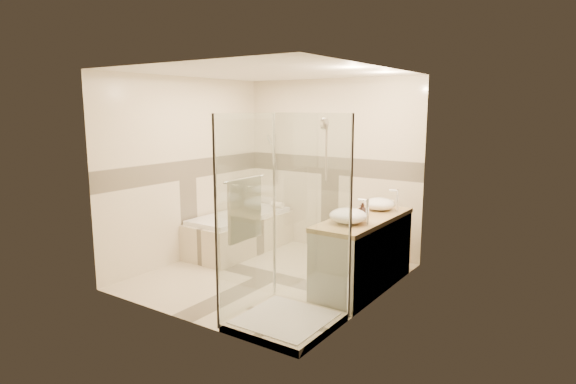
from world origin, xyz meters
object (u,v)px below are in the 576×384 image
Objects in this scene: amenity_bottle_a at (361,211)px; shower_enclosure at (280,272)px; vessel_sink_far at (348,216)px; amenity_bottle_b at (363,210)px; vessel_sink_near at (379,204)px; vanity at (363,253)px; bathtub at (240,230)px.

shower_enclosure is at bearing -102.57° from amenity_bottle_a.
vessel_sink_far and amenity_bottle_b have the same top height.
vessel_sink_near is (0.27, 1.74, 0.42)m from shower_enclosure.
amenity_bottle_b is at bearing 90.00° from vessel_sink_far.
vessel_sink_far is at bearing -93.11° from vanity.
vanity is at bearing 66.98° from amenity_bottle_a.
vanity is 0.79× the size of shower_enclosure.
vanity reaches higher than bathtub.
shower_enclosure is 12.42× the size of amenity_bottle_b.
shower_enclosure is at bearing -102.18° from amenity_bottle_b.
amenity_bottle_a is 0.89× the size of amenity_bottle_b.
vanity is 4.30× the size of vessel_sink_near.
amenity_bottle_a is (2.13, -0.40, 0.62)m from bathtub.
vanity is (2.15, -0.35, 0.12)m from bathtub.
bathtub is 10.35× the size of amenity_bottle_b.
amenity_bottle_b reaches higher than vessel_sink_near.
bathtub is 4.51× the size of vessel_sink_near.
vanity is 11.08× the size of amenity_bottle_a.
vessel_sink_near is (-0.02, 0.47, 0.50)m from vanity.
amenity_bottle_a is (0.00, 0.32, -0.01)m from vessel_sink_far.
bathtub is 2.25m from amenity_bottle_a.
amenity_bottle_a is at bearing 90.00° from vessel_sink_far.
bathtub is at bearing 161.39° from vessel_sink_far.
vessel_sink_far is (-0.02, -0.37, 0.51)m from vanity.
amenity_bottle_b is at bearing -90.00° from vessel_sink_near.
bathtub is at bearing 169.44° from amenity_bottle_a.
vanity is 3.93× the size of vessel_sink_far.
shower_enclosure reaches higher than amenity_bottle_b.
vessel_sink_far reaches higher than amenity_bottle_a.
vessel_sink_far is at bearing 73.20° from shower_enclosure.
vessel_sink_near is at bearing 90.00° from amenity_bottle_a.
vessel_sink_far is at bearing -90.00° from vessel_sink_near.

